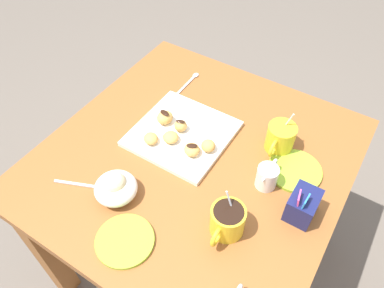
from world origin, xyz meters
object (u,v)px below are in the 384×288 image
object	(u,v)px
beignet_4	(208,146)
sugar_caddy	(303,205)
ice_cream_bowl	(116,187)
saucer_lime_left	(295,170)
beignet_0	(165,117)
beignet_1	(171,137)
cream_pitcher_white	(267,176)
dining_table	(195,180)
coffee_mug_yellow_left	(280,137)
beignet_2	(181,126)
saucer_lime_right	(126,242)
beignet_3	(192,150)
beignet_5	(151,139)
pastry_plate_square	(182,134)
coffee_mug_yellow_right	(227,220)

from	to	relation	value
beignet_4	sugar_caddy	bearing A→B (deg)	80.81
ice_cream_bowl	saucer_lime_left	xyz separation A→B (m)	(-0.34, 0.39, -0.03)
beignet_0	beignet_1	size ratio (longest dim) A/B	1.09
cream_pitcher_white	beignet_0	world-z (taller)	cream_pitcher_white
dining_table	beignet_4	distance (m)	0.17
cream_pitcher_white	ice_cream_bowl	distance (m)	0.42
coffee_mug_yellow_left	beignet_1	world-z (taller)	coffee_mug_yellow_left
beignet_0	beignet_2	size ratio (longest dim) A/B	1.30
ice_cream_bowl	saucer_lime_left	world-z (taller)	ice_cream_bowl
cream_pitcher_white	saucer_lime_left	xyz separation A→B (m)	(-0.09, 0.05, -0.03)
saucer_lime_left	beignet_1	world-z (taller)	beignet_1
coffee_mug_yellow_left	beignet_4	world-z (taller)	coffee_mug_yellow_left
sugar_caddy	saucer_lime_right	size ratio (longest dim) A/B	0.70
saucer_lime_right	ice_cream_bowl	bearing A→B (deg)	-131.62
dining_table	beignet_3	distance (m)	0.16
beignet_2	beignet_5	distance (m)	0.10
dining_table	beignet_5	distance (m)	0.21
cream_pitcher_white	beignet_2	distance (m)	0.32
saucer_lime_left	saucer_lime_right	bearing A→B (deg)	-31.96
ice_cream_bowl	beignet_2	bearing A→B (deg)	176.24
pastry_plate_square	beignet_4	xyz separation A→B (m)	(0.02, 0.11, 0.03)
beignet_0	saucer_lime_left	bearing A→B (deg)	96.25
sugar_caddy	beignet_0	distance (m)	0.50
dining_table	beignet_0	world-z (taller)	beignet_0
pastry_plate_square	beignet_1	xyz separation A→B (m)	(0.05, -0.01, 0.02)
beignet_0	beignet_3	distance (m)	0.16
coffee_mug_yellow_right	beignet_5	distance (m)	0.36
coffee_mug_yellow_right	cream_pitcher_white	bearing A→B (deg)	172.13
beignet_4	beignet_5	xyz separation A→B (m)	(0.07, -0.17, -0.00)
dining_table	coffee_mug_yellow_left	bearing A→B (deg)	129.28
saucer_lime_left	beignet_4	bearing A→B (deg)	-73.50
beignet_1	beignet_4	bearing A→B (deg)	104.15
beignet_4	coffee_mug_yellow_right	bearing A→B (deg)	41.00
coffee_mug_yellow_left	saucer_lime_left	distance (m)	0.11
beignet_2	beignet_4	distance (m)	0.12
dining_table	ice_cream_bowl	distance (m)	0.31
coffee_mug_yellow_left	saucer_lime_left	size ratio (longest dim) A/B	0.87
saucer_lime_right	beignet_1	distance (m)	0.35
coffee_mug_yellow_left	sugar_caddy	distance (m)	0.23
saucer_lime_right	beignet_0	world-z (taller)	beignet_0
saucer_lime_left	dining_table	bearing A→B (deg)	-69.42
beignet_3	beignet_5	distance (m)	0.13
dining_table	beignet_4	bearing A→B (deg)	137.82
cream_pitcher_white	saucer_lime_right	distance (m)	0.42
beignet_0	sugar_caddy	bearing A→B (deg)	80.96
cream_pitcher_white	beignet_0	bearing A→B (deg)	-96.03
saucer_lime_left	beignet_2	distance (m)	0.37
beignet_0	beignet_3	world-z (taller)	beignet_0
saucer_lime_left	saucer_lime_right	size ratio (longest dim) A/B	1.05
cream_pitcher_white	beignet_4	size ratio (longest dim) A/B	2.35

